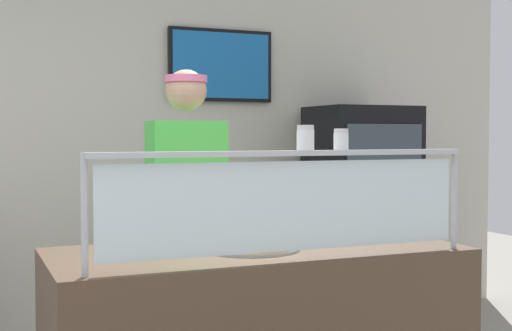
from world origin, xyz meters
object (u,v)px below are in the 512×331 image
at_px(parmesan_shaker, 305,139).
at_px(pizza_tray, 252,246).
at_px(drink_fridge, 362,218).
at_px(worker_figure, 188,218).
at_px(pizza_server, 257,241).
at_px(pepper_flake_shaker, 341,141).

bearing_deg(parmesan_shaker, pizza_tray, 107.64).
bearing_deg(drink_fridge, worker_figure, -148.68).
height_order(parmesan_shaker, worker_figure, worker_figure).
relative_size(worker_figure, drink_fridge, 1.08).
distance_m(parmesan_shaker, worker_figure, 1.11).
height_order(pizza_tray, pizza_server, pizza_server).
xyz_separation_m(pepper_flake_shaker, drink_fridge, (1.32, 2.01, -0.59)).
relative_size(parmesan_shaker, pepper_flake_shaker, 1.16).
distance_m(parmesan_shaker, pepper_flake_shaker, 0.16).
xyz_separation_m(pizza_server, parmesan_shaker, (0.08, -0.28, 0.42)).
bearing_deg(pepper_flake_shaker, drink_fridge, 56.65).
bearing_deg(pizza_tray, parmesan_shaker, -72.36).
bearing_deg(drink_fridge, pepper_flake_shaker, -123.35).
distance_m(pizza_server, parmesan_shaker, 0.52).
bearing_deg(worker_figure, drink_fridge, 31.32).
relative_size(pizza_tray, worker_figure, 0.23).
bearing_deg(drink_fridge, pizza_server, -132.09).
height_order(pepper_flake_shaker, drink_fridge, drink_fridge).
bearing_deg(pizza_server, worker_figure, 94.08).
xyz_separation_m(pizza_tray, drink_fridge, (1.58, 1.71, -0.15)).
bearing_deg(pizza_server, pizza_tray, 124.00).
bearing_deg(drink_fridge, pizza_tray, -132.68).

